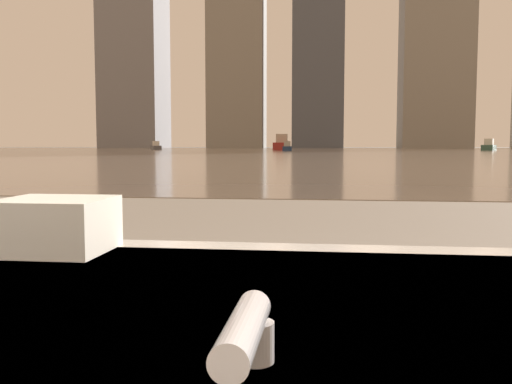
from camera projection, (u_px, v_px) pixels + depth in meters
faucet_far at (247, 334)px, 0.57m from camera, size 0.04×0.19×0.08m
towel_stack at (55, 225)px, 1.28m from camera, size 0.23×0.22×0.12m
harbor_water at (323, 151)px, 61.83m from camera, size 180.00×110.00×0.01m
harbor_boat_1 at (156, 147)px, 76.93m from camera, size 2.28×3.24×1.16m
harbor_boat_2 at (282, 144)px, 72.22m from camera, size 1.90×5.41×2.02m
harbor_boat_3 at (489, 146)px, 67.73m from camera, size 2.61×3.94×1.40m
harbor_boat_4 at (287, 147)px, 63.10m from camera, size 1.15×2.93×1.08m
skyline_tower_0 at (134, 51)px, 120.48m from camera, size 12.41×12.10×40.72m
skyline_tower_2 at (319, 39)px, 115.56m from camera, size 10.13×11.77×44.01m
skyline_tower_3 at (435, 69)px, 113.24m from camera, size 13.53×9.92×31.54m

